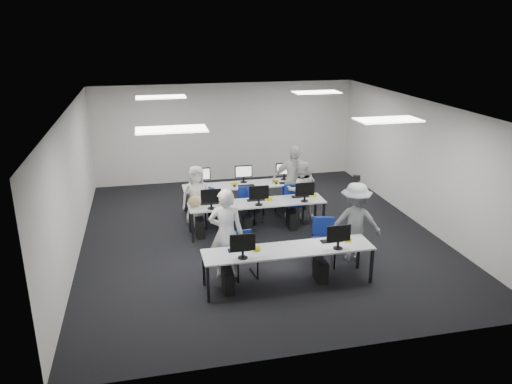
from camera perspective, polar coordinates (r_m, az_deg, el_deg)
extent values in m
plane|color=black|center=(11.72, 0.34, -4.86)|extent=(9.00, 9.00, 0.00)
plane|color=white|center=(10.87, 0.37, 9.78)|extent=(9.00, 9.00, 0.00)
cube|color=silver|center=(15.49, -3.46, 6.81)|extent=(8.00, 0.02, 3.00)
cube|color=silver|center=(7.19, 8.62, -7.86)|extent=(8.00, 0.02, 3.00)
cube|color=silver|center=(11.04, -20.29, 0.73)|extent=(0.02, 9.00, 3.00)
cube|color=silver|center=(12.70, 18.25, 3.22)|extent=(0.02, 9.00, 3.00)
cube|color=white|center=(8.64, -9.64, 7.07)|extent=(1.20, 0.60, 0.02)
cube|color=white|center=(9.71, 14.85, 7.98)|extent=(1.20, 0.60, 0.02)
cube|color=white|center=(12.58, -10.83, 10.61)|extent=(1.20, 0.60, 0.02)
cube|color=white|center=(13.34, 6.92, 11.25)|extent=(1.20, 0.60, 0.02)
cube|color=#B2B5B7|center=(9.32, 3.73, -6.59)|extent=(3.20, 0.70, 0.03)
cube|color=black|center=(8.94, -5.50, -10.44)|extent=(0.05, 0.05, 0.70)
cube|color=black|center=(9.46, -5.99, -8.70)|extent=(0.05, 0.05, 0.70)
cube|color=black|center=(9.75, 13.06, -8.24)|extent=(0.05, 0.05, 0.70)
cube|color=black|center=(10.23, 11.62, -6.79)|extent=(0.05, 0.05, 0.70)
cube|color=#B2B5B7|center=(11.64, 0.13, -1.25)|extent=(3.20, 0.70, 0.03)
cube|color=black|center=(11.27, -7.25, -4.09)|extent=(0.05, 0.05, 0.70)
cube|color=black|center=(11.82, -7.56, -2.99)|extent=(0.05, 0.05, 0.70)
cube|color=black|center=(11.92, 7.74, -2.80)|extent=(0.05, 0.05, 0.70)
cube|color=black|center=(12.45, 6.79, -1.82)|extent=(0.05, 0.05, 0.70)
cube|color=#B2B5B7|center=(12.93, -1.26, 0.82)|extent=(3.20, 0.70, 0.03)
cube|color=black|center=(12.57, -7.91, -1.66)|extent=(0.05, 0.05, 0.70)
cube|color=black|center=(13.13, -8.16, -0.77)|extent=(0.05, 0.05, 0.70)
cube|color=black|center=(13.16, 5.64, -0.63)|extent=(0.05, 0.05, 0.70)
cube|color=black|center=(13.70, 4.86, 0.18)|extent=(0.05, 0.05, 0.70)
cube|color=#0B4194|center=(8.83, -1.54, -5.80)|extent=(0.46, 0.04, 0.32)
cube|color=black|center=(9.23, -1.91, -6.62)|extent=(0.42, 0.14, 0.02)
ellipsoid|color=black|center=(9.28, -0.09, -6.40)|extent=(0.07, 0.10, 0.04)
cube|color=black|center=(9.31, -3.24, -10.07)|extent=(0.18, 0.40, 0.42)
cube|color=white|center=(9.31, 9.42, -4.70)|extent=(0.46, 0.04, 0.32)
cube|color=black|center=(9.70, 8.63, -5.54)|extent=(0.42, 0.14, 0.02)
ellipsoid|color=black|center=(9.80, 10.28, -5.31)|extent=(0.07, 0.10, 0.04)
cube|color=black|center=(9.73, 7.39, -8.87)|extent=(0.18, 0.40, 0.42)
cube|color=white|center=(11.18, -5.17, -0.46)|extent=(0.46, 0.04, 0.32)
cube|color=black|center=(11.58, -5.34, -1.30)|extent=(0.42, 0.14, 0.02)
ellipsoid|color=black|center=(11.61, -3.88, -1.16)|extent=(0.07, 0.10, 0.04)
cube|color=black|center=(11.62, -6.40, -4.09)|extent=(0.18, 0.40, 0.42)
cube|color=white|center=(11.37, 0.33, -0.06)|extent=(0.46, 0.04, 0.32)
cube|color=black|center=(11.76, -0.03, -0.90)|extent=(0.42, 0.14, 0.02)
ellipsoid|color=black|center=(11.82, 1.39, -0.76)|extent=(0.07, 0.10, 0.04)
cube|color=black|center=(11.77, -1.06, -3.65)|extent=(0.18, 0.40, 0.42)
cube|color=white|center=(11.65, 5.60, 0.33)|extent=(0.46, 0.04, 0.32)
cube|color=black|center=(12.03, 5.09, -0.51)|extent=(0.42, 0.14, 0.02)
ellipsoid|color=black|center=(12.12, 6.44, -0.37)|extent=(0.07, 0.10, 0.04)
cube|color=black|center=(12.02, 4.08, -3.20)|extent=(0.18, 0.40, 0.42)
cube|color=white|center=(12.85, -6.25, 2.06)|extent=(0.46, 0.04, 0.32)
cube|color=black|center=(12.63, -6.03, 0.40)|extent=(0.42, 0.14, 0.02)
ellipsoid|color=black|center=(12.60, -7.38, 0.33)|extent=(0.07, 0.10, 0.04)
cube|color=black|center=(12.96, -4.93, -1.56)|extent=(0.18, 0.40, 0.42)
cube|color=white|center=(13.01, -1.43, 2.38)|extent=(0.46, 0.04, 0.32)
cube|color=black|center=(12.79, -1.14, 0.74)|extent=(0.42, 0.14, 0.02)
ellipsoid|color=black|center=(12.74, -2.46, 0.68)|extent=(0.07, 0.10, 0.04)
cube|color=black|center=(13.15, -0.18, -1.20)|extent=(0.18, 0.40, 0.42)
cube|color=white|center=(13.26, 3.24, 2.67)|extent=(0.46, 0.04, 0.32)
cube|color=black|center=(13.05, 3.60, 1.07)|extent=(0.42, 0.14, 0.02)
ellipsoid|color=black|center=(12.97, 2.33, 1.02)|extent=(0.07, 0.10, 0.04)
cube|color=black|center=(13.41, 4.41, -0.84)|extent=(0.18, 0.40, 0.42)
cube|color=navy|center=(9.70, -1.33, -7.21)|extent=(0.48, 0.46, 0.06)
cube|color=navy|center=(9.76, -1.71, -5.38)|extent=(0.42, 0.10, 0.35)
cube|color=navy|center=(10.24, 7.73, -5.70)|extent=(0.57, 0.55, 0.06)
cube|color=navy|center=(10.33, 7.70, -3.82)|extent=(0.44, 0.17, 0.38)
cube|color=navy|center=(12.15, -5.35, -1.86)|extent=(0.51, 0.49, 0.06)
cube|color=navy|center=(12.23, -5.73, -0.51)|extent=(0.40, 0.15, 0.34)
cube|color=navy|center=(12.24, -1.09, -1.58)|extent=(0.50, 0.48, 0.06)
cube|color=navy|center=(12.34, -1.11, -0.17)|extent=(0.41, 0.13, 0.35)
cube|color=navy|center=(12.37, 4.32, -1.34)|extent=(0.48, 0.46, 0.06)
cube|color=navy|center=(12.47, 4.18, 0.08)|extent=(0.42, 0.09, 0.36)
cube|color=navy|center=(12.40, -5.97, -1.30)|extent=(0.51, 0.49, 0.06)
cube|color=navy|center=(12.13, -5.74, -0.43)|extent=(0.43, 0.12, 0.37)
cube|color=navy|center=(12.45, -0.05, -1.23)|extent=(0.51, 0.50, 0.06)
cube|color=navy|center=(12.18, -0.10, -0.44)|extent=(0.40, 0.16, 0.34)
cube|color=navy|center=(12.78, 3.45, -0.76)|extent=(0.48, 0.47, 0.06)
cube|color=navy|center=(12.54, 3.86, 0.04)|extent=(0.40, 0.12, 0.34)
ellipsoid|color=tan|center=(11.40, -7.03, -1.07)|extent=(0.34, 0.25, 0.26)
imported|color=silver|center=(9.52, -3.43, -4.78)|extent=(0.74, 0.57, 1.80)
imported|color=silver|center=(12.48, 5.13, 0.22)|extent=(0.80, 0.67, 1.49)
imported|color=silver|center=(12.08, -6.78, -0.46)|extent=(0.75, 0.50, 1.49)
imported|color=silver|center=(12.59, 4.29, 1.22)|extent=(1.16, 0.82, 1.83)
imported|color=slate|center=(10.40, 11.23, -3.40)|extent=(1.22, 0.91, 1.68)
cube|color=black|center=(10.27, 11.43, 1.60)|extent=(0.19, 0.21, 0.10)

